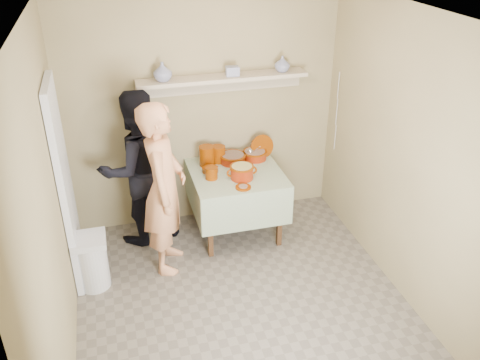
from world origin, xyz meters
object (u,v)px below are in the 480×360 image
object	(u,v)px
trash_bin	(92,262)
person_cook	(164,189)
serving_table	(236,181)
person_helper	(137,168)
cazuela_rice	(242,171)

from	to	relation	value
trash_bin	person_cook	bearing A→B (deg)	12.30
serving_table	trash_bin	size ratio (longest dim) A/B	1.74
person_cook	person_helper	distance (m)	0.60
person_cook	cazuela_rice	bearing A→B (deg)	-60.00
serving_table	cazuela_rice	xyz separation A→B (m)	(0.02, -0.16, 0.20)
person_cook	person_helper	xyz separation A→B (m)	(-0.21, 0.56, -0.03)
person_helper	trash_bin	bearing A→B (deg)	34.72
person_cook	trash_bin	distance (m)	0.98
person_cook	trash_bin	xyz separation A→B (m)	(-0.76, -0.16, -0.60)
cazuela_rice	trash_bin	bearing A→B (deg)	-166.05
person_helper	serving_table	world-z (taller)	person_helper
trash_bin	person_helper	bearing A→B (deg)	52.78
cazuela_rice	trash_bin	xyz separation A→B (m)	(-1.60, -0.40, -0.56)
person_helper	cazuela_rice	distance (m)	1.10
person_cook	trash_bin	size ratio (longest dim) A/B	3.14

